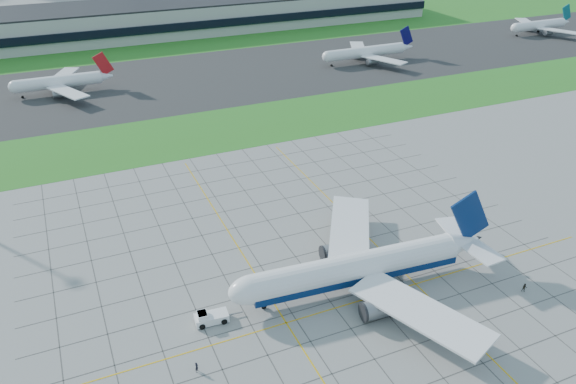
{
  "coord_description": "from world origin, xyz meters",
  "views": [
    {
      "loc": [
        -40.71,
        -72.91,
        69.64
      ],
      "look_at": [
        4.89,
        31.15,
        7.0
      ],
      "focal_mm": 35.0,
      "sensor_mm": 36.0,
      "label": 1
    }
  ],
  "objects_px": {
    "distant_jet_1": "(60,82)",
    "crew_near": "(197,367)",
    "airliner": "(358,268)",
    "pushback_tug": "(210,317)",
    "crew_far": "(525,288)",
    "distant_jet_3": "(540,25)",
    "distant_jet_2": "(367,52)"
  },
  "relations": [
    {
      "from": "airliner",
      "to": "distant_jet_2",
      "type": "bearing_deg",
      "value": 63.11
    },
    {
      "from": "pushback_tug",
      "to": "distant_jet_2",
      "type": "relative_size",
      "value": 0.21
    },
    {
      "from": "pushback_tug",
      "to": "distant_jet_3",
      "type": "distance_m",
      "value": 265.98
    },
    {
      "from": "distant_jet_2",
      "to": "crew_far",
      "type": "bearing_deg",
      "value": -109.67
    },
    {
      "from": "crew_far",
      "to": "distant_jet_2",
      "type": "bearing_deg",
      "value": 106.12
    },
    {
      "from": "pushback_tug",
      "to": "distant_jet_1",
      "type": "relative_size",
      "value": 0.21
    },
    {
      "from": "crew_near",
      "to": "distant_jet_2",
      "type": "height_order",
      "value": "distant_jet_2"
    },
    {
      "from": "distant_jet_3",
      "to": "crew_near",
      "type": "bearing_deg",
      "value": -145.82
    },
    {
      "from": "crew_near",
      "to": "distant_jet_1",
      "type": "distance_m",
      "value": 155.06
    },
    {
      "from": "airliner",
      "to": "distant_jet_2",
      "type": "xyz_separation_m",
      "value": [
        83.13,
        136.82,
        -0.24
      ]
    },
    {
      "from": "airliner",
      "to": "pushback_tug",
      "type": "bearing_deg",
      "value": -179.4
    },
    {
      "from": "crew_near",
      "to": "distant_jet_2",
      "type": "bearing_deg",
      "value": 5.56
    },
    {
      "from": "distant_jet_3",
      "to": "distant_jet_1",
      "type": "bearing_deg",
      "value": -179.89
    },
    {
      "from": "airliner",
      "to": "pushback_tug",
      "type": "distance_m",
      "value": 29.54
    },
    {
      "from": "airliner",
      "to": "crew_far",
      "type": "height_order",
      "value": "airliner"
    },
    {
      "from": "crew_near",
      "to": "crew_far",
      "type": "relative_size",
      "value": 1.02
    },
    {
      "from": "airliner",
      "to": "pushback_tug",
      "type": "xyz_separation_m",
      "value": [
        -29.25,
        1.94,
        -3.64
      ]
    },
    {
      "from": "distant_jet_2",
      "to": "distant_jet_3",
      "type": "bearing_deg",
      "value": 5.06
    },
    {
      "from": "distant_jet_3",
      "to": "pushback_tug",
      "type": "bearing_deg",
      "value": -147.04
    },
    {
      "from": "distant_jet_2",
      "to": "distant_jet_3",
      "type": "distance_m",
      "value": 111.2
    },
    {
      "from": "airliner",
      "to": "crew_far",
      "type": "bearing_deg",
      "value": -21.67
    },
    {
      "from": "distant_jet_1",
      "to": "distant_jet_2",
      "type": "relative_size",
      "value": 0.98
    },
    {
      "from": "distant_jet_1",
      "to": "crew_near",
      "type": "bearing_deg",
      "value": -86.61
    },
    {
      "from": "crew_far",
      "to": "distant_jet_1",
      "type": "bearing_deg",
      "value": 150.23
    },
    {
      "from": "pushback_tug",
      "to": "crew_near",
      "type": "distance_m",
      "value": 11.78
    },
    {
      "from": "pushback_tug",
      "to": "crew_near",
      "type": "bearing_deg",
      "value": -112.57
    },
    {
      "from": "distant_jet_1",
      "to": "distant_jet_2",
      "type": "xyz_separation_m",
      "value": [
        126.9,
        -9.36,
        0.0
      ]
    },
    {
      "from": "distant_jet_1",
      "to": "crew_far",
      "type": "bearing_deg",
      "value": -65.56
    },
    {
      "from": "airliner",
      "to": "distant_jet_3",
      "type": "height_order",
      "value": "airliner"
    },
    {
      "from": "crew_near",
      "to": "airliner",
      "type": "bearing_deg",
      "value": -31.55
    },
    {
      "from": "crew_far",
      "to": "distant_jet_2",
      "type": "xyz_separation_m",
      "value": [
        53.99,
        151.08,
        3.55
      ]
    },
    {
      "from": "airliner",
      "to": "crew_near",
      "type": "xyz_separation_m",
      "value": [
        -34.59,
        -8.56,
        -3.77
      ]
    }
  ]
}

